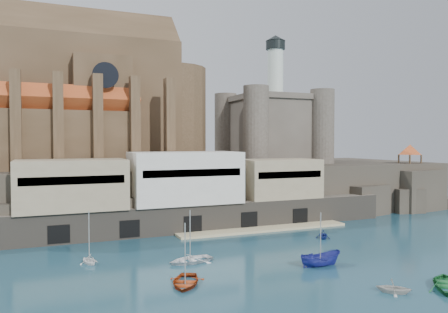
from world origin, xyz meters
TOP-DOWN VIEW (x-y plane):
  - ground at (0.00, 0.00)m, footprint 300.00×300.00m
  - promontory at (-0.19, 39.37)m, footprint 100.00×36.00m
  - quay at (-10.19, 23.07)m, footprint 70.00×12.00m
  - church at (-24.13, 41.85)m, footprint 47.00×25.93m
  - castle_keep at (16.08, 41.08)m, footprint 21.20×21.20m
  - rock_outcrop at (42.00, 25.84)m, footprint 14.50×10.50m
  - pavilion at (42.00, 26.00)m, footprint 6.40×6.40m
  - boat_0 at (-18.49, -3.59)m, footprint 4.15×2.75m
  - boat_1 at (-0.44, -13.78)m, footprint 3.16×3.25m
  - boat_2 at (-1.68, -3.35)m, footprint 2.13×2.07m
  - boat_4 at (-26.91, 8.19)m, footprint 3.01×2.38m
  - boat_6 at (-15.42, 4.19)m, footprint 1.93×4.21m
  - boat_7 at (7.42, 8.99)m, footprint 3.16×2.88m

SIDE VIEW (x-z plane):
  - ground at x=0.00m, z-range 0.00..0.00m
  - boat_0 at x=-18.49m, z-range -2.82..2.82m
  - boat_1 at x=-0.44m, z-range -1.63..1.63m
  - boat_2 at x=-1.68m, z-range -2.69..2.69m
  - boat_4 at x=-26.91m, z-range -1.53..1.53m
  - boat_6 at x=-15.42m, z-range -2.84..2.84m
  - boat_7 at x=7.42m, z-range -1.56..1.56m
  - rock_outcrop at x=42.00m, z-range -0.33..8.37m
  - promontory at x=-0.19m, z-range -0.08..9.92m
  - quay at x=-10.19m, z-range -0.46..12.59m
  - pavilion at x=42.00m, z-range 10.03..15.43m
  - castle_keep at x=16.08m, z-range 3.66..32.96m
  - church at x=-24.13m, z-range 6.88..37.38m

